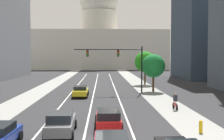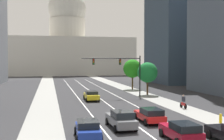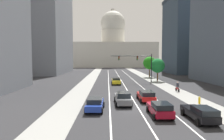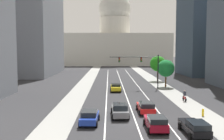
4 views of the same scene
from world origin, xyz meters
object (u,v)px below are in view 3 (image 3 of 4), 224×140
at_px(traffic_signal_mast, 138,62).
at_px(street_tree_near_right, 150,63).
at_px(car_yellow, 116,81).
at_px(car_gray, 123,98).
at_px(capitol_building, 113,49).
at_px(car_red, 146,96).
at_px(car_black, 200,113).
at_px(car_blue, 95,104).
at_px(car_crimson, 160,109).
at_px(fire_hydrant, 199,100).
at_px(cyclist, 178,87).
at_px(street_tree_mid_right, 158,66).

height_order(traffic_signal_mast, street_tree_near_right, traffic_signal_mast).
distance_m(car_yellow, car_gray, 18.57).
xyz_separation_m(capitol_building, car_red, (1.66, -101.86, -11.01)).
bearing_deg(car_black, car_blue, 68.24).
distance_m(car_black, car_red, 8.94).
xyz_separation_m(car_red, traffic_signal_mast, (2.11, 19.82, 4.25)).
bearing_deg(car_blue, car_yellow, -6.44).
bearing_deg(car_yellow, car_crimson, -171.90).
xyz_separation_m(car_blue, car_black, (9.96, -3.77, 0.01)).
distance_m(car_red, fire_hydrant, 6.73).
xyz_separation_m(cyclist, street_tree_mid_right, (0.42, 14.91, 3.07)).
relative_size(car_red, car_crimson, 1.06).
height_order(car_yellow, street_tree_near_right, street_tree_near_right).
relative_size(cyclist, street_tree_mid_right, 0.30).
height_order(capitol_building, street_tree_near_right, capitol_building).
height_order(capitol_building, street_tree_mid_right, capitol_building).
bearing_deg(fire_hydrant, cyclist, 87.35).
distance_m(traffic_signal_mast, fire_hydrant, 22.42).
bearing_deg(car_gray, fire_hydrant, -91.07).
height_order(car_red, car_yellow, car_yellow).
relative_size(car_black, street_tree_mid_right, 0.80).
distance_m(car_crimson, cyclist, 15.49).
distance_m(capitol_building, fire_hydrant, 104.48).
height_order(car_black, traffic_signal_mast, traffic_signal_mast).
xyz_separation_m(street_tree_mid_right, street_tree_near_right, (0.23, 10.21, 0.40)).
bearing_deg(fire_hydrant, car_yellow, 118.00).
relative_size(cyclist, street_tree_near_right, 0.27).
relative_size(car_gray, street_tree_near_right, 0.75).
bearing_deg(car_red, car_yellow, 10.68).
relative_size(car_crimson, cyclist, 2.45).
relative_size(traffic_signal_mast, street_tree_mid_right, 1.73).
bearing_deg(street_tree_near_right, car_yellow, -125.35).
xyz_separation_m(car_yellow, traffic_signal_mast, (5.43, 3.01, 4.25)).
distance_m(fire_hydrant, street_tree_near_right, 34.08).
distance_m(car_red, traffic_signal_mast, 20.38).
height_order(capitol_building, car_black, capitol_building).
distance_m(car_black, cyclist, 15.75).
relative_size(fire_hydrant, street_tree_near_right, 0.15).
height_order(car_gray, street_tree_mid_right, street_tree_mid_right).
bearing_deg(car_red, street_tree_mid_right, -18.98).
distance_m(capitol_building, traffic_signal_mast, 82.40).
bearing_deg(capitol_building, cyclist, -84.83).
xyz_separation_m(car_gray, fire_hydrant, (9.83, 0.07, -0.35)).
bearing_deg(car_crimson, car_yellow, 7.53).
bearing_deg(car_yellow, street_tree_mid_right, -64.12).
bearing_deg(traffic_signal_mast, fire_hydrant, -78.43).
bearing_deg(car_crimson, street_tree_near_right, -11.46).
bearing_deg(car_black, capitol_building, 1.53).
bearing_deg(street_tree_near_right, traffic_signal_mast, -113.88).
distance_m(capitol_building, car_crimson, 109.24).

